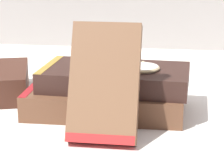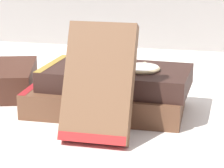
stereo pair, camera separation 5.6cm
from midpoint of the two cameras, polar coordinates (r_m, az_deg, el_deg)
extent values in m
plane|color=white|center=(0.74, -3.98, -3.30)|extent=(3.00, 3.00, 0.00)
cube|color=brown|center=(0.73, -3.00, -1.89)|extent=(0.24, 0.14, 0.04)
cube|color=maroon|center=(0.76, -11.45, -1.50)|extent=(0.01, 0.13, 0.04)
cube|color=#331E19|center=(0.72, -1.81, 0.78)|extent=(0.23, 0.13, 0.03)
cube|color=olive|center=(0.75, -9.73, 1.18)|extent=(0.02, 0.12, 0.03)
cube|color=brown|center=(0.61, -3.55, 0.11)|extent=(0.09, 0.08, 0.15)
cube|color=#B22323|center=(0.61, -4.02, -6.78)|extent=(0.09, 0.02, 0.02)
cylinder|color=silver|center=(0.71, 1.37, 2.00)|extent=(0.05, 0.05, 0.01)
torus|color=tan|center=(0.71, 1.37, 2.00)|extent=(0.06, 0.06, 0.01)
sphere|color=tan|center=(0.73, 1.62, 2.53)|extent=(0.01, 0.01, 0.01)
camera|label=1|loc=(0.03, -92.27, -0.68)|focal=75.00mm
camera|label=2|loc=(0.03, 87.73, 0.68)|focal=75.00mm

